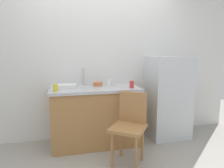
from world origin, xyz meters
The scene contains 12 objects.
ground_plane centered at (0.00, 0.00, 0.00)m, with size 8.00×8.00×0.00m, color #9E998E.
back_wall centered at (0.00, 1.00, 1.21)m, with size 4.80×0.10×2.42m, color silver.
cabinet_base centered at (-0.09, 0.65, 0.42)m, with size 1.28×0.60×0.84m, color #A87542.
countertop centered at (-0.09, 0.65, 0.86)m, with size 1.32×0.64×0.04m, color #B7B7BC.
faucet centered at (-0.23, 0.90, 1.01)m, with size 0.02×0.02×0.27m, color #B7B7BC.
refrigerator centered at (1.11, 0.67, 0.66)m, with size 0.63×0.56×1.33m, color silver.
chair centered at (0.25, 0.02, 0.50)m, with size 0.56×0.56×0.89m.
dish_tray centered at (-0.50, 0.72, 0.90)m, with size 0.28×0.20×0.05m, color white.
terracotta_bowl centered at (-0.02, 0.78, 0.90)m, with size 0.14×0.14×0.06m, color #C67042.
cup_red centered at (0.43, 0.49, 0.93)m, with size 0.06×0.06×0.10m, color red.
cup_white centered at (0.15, 0.72, 0.92)m, with size 0.07×0.07×0.10m, color white.
cup_yellow centered at (-0.65, 0.49, 0.92)m, with size 0.07×0.07×0.09m, color yellow.
Camera 1 is at (-0.55, -2.35, 1.41)m, focal length 33.26 mm.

